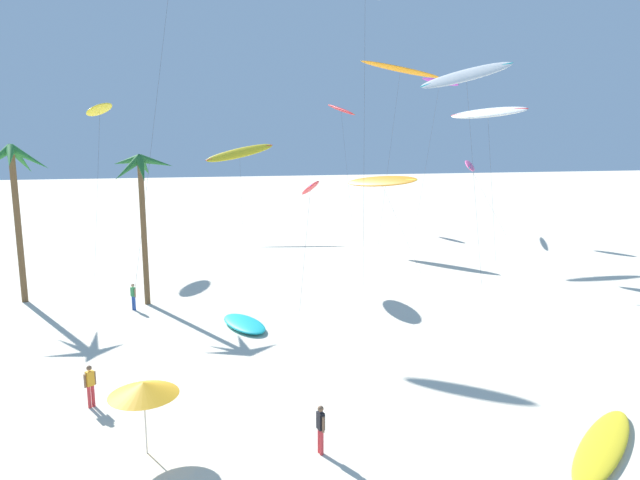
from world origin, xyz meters
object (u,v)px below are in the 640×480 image
(palm_tree_0, at_px, (13,178))
(flying_kite_9, at_px, (440,82))
(flying_kite_2, at_px, (400,69))
(flying_kite_8, at_px, (488,113))
(grounded_kite_2, at_px, (603,446))
(flying_kite_6, at_px, (470,166))
(beach_umbrella, at_px, (143,389))
(grounded_kite_0, at_px, (244,324))
(palm_tree_2, at_px, (141,184))
(flying_kite_5, at_px, (100,109))
(person_mid_field, at_px, (133,296))
(flying_kite_3, at_px, (311,188))
(person_near_left, at_px, (90,384))
(flying_kite_7, at_px, (466,75))
(person_far_watcher, at_px, (321,427))
(flying_kite_10, at_px, (240,153))
(flying_kite_4, at_px, (381,181))
(flying_kite_11, at_px, (341,110))

(palm_tree_0, bearing_deg, flying_kite_9, 30.33)
(flying_kite_2, height_order, flying_kite_8, flying_kite_2)
(grounded_kite_2, bearing_deg, flying_kite_6, 68.32)
(beach_umbrella, bearing_deg, grounded_kite_0, 69.98)
(palm_tree_2, height_order, grounded_kite_0, palm_tree_2)
(flying_kite_5, relative_size, person_mid_field, 8.26)
(flying_kite_3, bearing_deg, person_near_left, -126.76)
(palm_tree_2, height_order, flying_kite_6, palm_tree_2)
(flying_kite_9, relative_size, person_near_left, 10.13)
(grounded_kite_0, xyz_separation_m, person_mid_field, (-6.42, 4.86, 0.73))
(flying_kite_8, bearing_deg, person_near_left, -143.04)
(palm_tree_0, distance_m, beach_umbrella, 23.53)
(flying_kite_7, bearing_deg, flying_kite_9, 71.76)
(flying_kite_5, xyz_separation_m, person_mid_field, (3.73, -18.73, -12.19))
(flying_kite_5, relative_size, beach_umbrella, 5.44)
(palm_tree_2, height_order, flying_kite_5, flying_kite_5)
(flying_kite_5, relative_size, flying_kite_6, 1.68)
(person_far_watcher, bearing_deg, flying_kite_7, 55.53)
(flying_kite_10, relative_size, grounded_kite_2, 1.81)
(flying_kite_4, xyz_separation_m, flying_kite_8, (7.55, -5.27, 6.02))
(person_near_left, bearing_deg, flying_kite_4, 51.59)
(grounded_kite_2, height_order, beach_umbrella, beach_umbrella)
(flying_kite_5, relative_size, person_near_left, 7.97)
(person_mid_field, bearing_deg, beach_umbrella, -83.92)
(flying_kite_9, bearing_deg, flying_kite_2, -135.48)
(flying_kite_3, distance_m, grounded_kite_2, 25.91)
(flying_kite_8, height_order, beach_umbrella, flying_kite_8)
(flying_kite_6, height_order, person_mid_field, flying_kite_6)
(flying_kite_4, height_order, person_near_left, flying_kite_4)
(grounded_kite_2, xyz_separation_m, person_near_left, (-17.79, 7.43, 0.82))
(person_near_left, bearing_deg, beach_umbrella, -59.49)
(palm_tree_2, bearing_deg, grounded_kite_0, -47.04)
(flying_kite_4, bearing_deg, flying_kite_8, -34.92)
(person_far_watcher, bearing_deg, person_mid_field, 112.18)
(palm_tree_0, distance_m, flying_kite_9, 46.71)
(flying_kite_3, bearing_deg, flying_kite_9, 48.71)
(palm_tree_0, relative_size, flying_kite_5, 0.73)
(beach_umbrella, bearing_deg, person_far_watcher, -13.37)
(palm_tree_2, relative_size, flying_kite_5, 0.69)
(flying_kite_9, height_order, grounded_kite_0, flying_kite_9)
(flying_kite_5, height_order, person_far_watcher, flying_kite_5)
(person_far_watcher, bearing_deg, beach_umbrella, 166.63)
(palm_tree_2, height_order, flying_kite_10, flying_kite_10)
(flying_kite_7, xyz_separation_m, grounded_kite_2, (-9.19, -29.35, -15.60))
(flying_kite_3, height_order, flying_kite_5, flying_kite_5)
(palm_tree_0, xyz_separation_m, person_near_left, (6.64, -16.89, -7.19))
(flying_kite_10, bearing_deg, grounded_kite_0, -95.11)
(flying_kite_3, height_order, grounded_kite_0, flying_kite_3)
(flying_kite_5, relative_size, flying_kite_7, 0.81)
(flying_kite_6, distance_m, flying_kite_11, 17.53)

